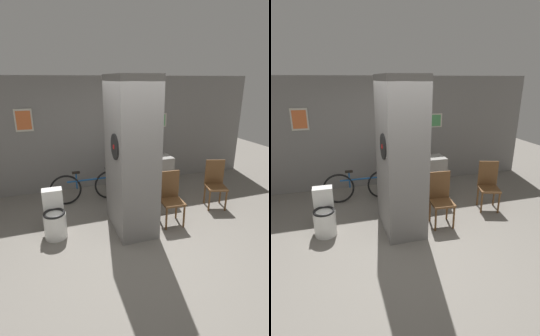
% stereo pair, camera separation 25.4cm
% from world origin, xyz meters
% --- Properties ---
extents(ground_plane, '(14.00, 14.00, 0.00)m').
position_xyz_m(ground_plane, '(0.00, 0.00, 0.00)').
color(ground_plane, slate).
extents(wall_back, '(8.00, 0.09, 2.60)m').
position_xyz_m(wall_back, '(-0.00, 2.63, 1.30)').
color(wall_back, gray).
rests_on(wall_back, ground_plane).
extents(pillar_center, '(0.67, 1.11, 2.60)m').
position_xyz_m(pillar_center, '(0.12, 0.55, 1.30)').
color(pillar_center, gray).
rests_on(pillar_center, ground_plane).
extents(counter_shelf, '(1.29, 0.44, 0.94)m').
position_xyz_m(counter_shelf, '(0.70, 1.53, 0.47)').
color(counter_shelf, gray).
rests_on(counter_shelf, ground_plane).
extents(toilet, '(0.37, 0.53, 0.77)m').
position_xyz_m(toilet, '(-1.19, 0.67, 0.33)').
color(toilet, white).
rests_on(toilet, ground_plane).
extents(chair_near_pillar, '(0.41, 0.41, 0.97)m').
position_xyz_m(chair_near_pillar, '(0.83, 0.45, 0.52)').
color(chair_near_pillar, brown).
rests_on(chair_near_pillar, ground_plane).
extents(chair_by_doorway, '(0.49, 0.49, 0.97)m').
position_xyz_m(chair_by_doorway, '(2.00, 0.76, 0.52)').
color(chair_by_doorway, brown).
rests_on(chair_by_doorway, ground_plane).
extents(bicycle, '(1.59, 0.42, 0.71)m').
position_xyz_m(bicycle, '(-0.45, 1.79, 0.34)').
color(bicycle, black).
rests_on(bicycle, ground_plane).
extents(bottle_tall, '(0.07, 0.07, 0.25)m').
position_xyz_m(bottle_tall, '(0.66, 1.44, 1.03)').
color(bottle_tall, '#267233').
rests_on(bottle_tall, counter_shelf).
extents(bottle_short, '(0.07, 0.07, 0.20)m').
position_xyz_m(bottle_short, '(0.77, 1.58, 1.01)').
color(bottle_short, silver).
rests_on(bottle_short, counter_shelf).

